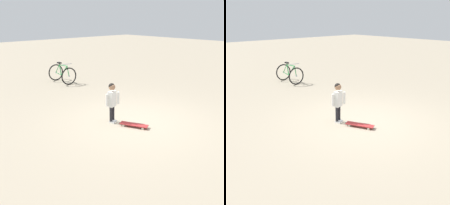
{
  "view_description": "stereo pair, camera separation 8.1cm",
  "coord_description": "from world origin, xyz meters",
  "views": [
    {
      "loc": [
        4.22,
        -4.83,
        2.66
      ],
      "look_at": [
        -0.44,
        -0.55,
        0.55
      ],
      "focal_mm": 41.38,
      "sensor_mm": 36.0,
      "label": 1
    },
    {
      "loc": [
        4.27,
        -4.77,
        2.66
      ],
      "look_at": [
        -0.44,
        -0.55,
        0.55
      ],
      "focal_mm": 41.38,
      "sensor_mm": 36.0,
      "label": 2
    }
  ],
  "objects": [
    {
      "name": "ground_plane",
      "position": [
        0.0,
        0.0,
        0.0
      ],
      "size": [
        50.0,
        50.0,
        0.0
      ],
      "primitive_type": "plane",
      "color": "tan"
    },
    {
      "name": "child_person",
      "position": [
        -0.44,
        -0.55,
        0.66
      ],
      "size": [
        0.23,
        0.4,
        1.06
      ],
      "color": "black",
      "rests_on": "ground"
    },
    {
      "name": "skateboard",
      "position": [
        0.16,
        -0.35,
        0.06
      ],
      "size": [
        0.73,
        0.48,
        0.07
      ],
      "color": "#B22D2D",
      "rests_on": "ground"
    },
    {
      "name": "bicycle_near",
      "position": [
        -5.06,
        0.84,
        0.38
      ],
      "size": [
        1.08,
        0.71,
        0.85
      ],
      "color": "black",
      "rests_on": "ground"
    }
  ]
}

